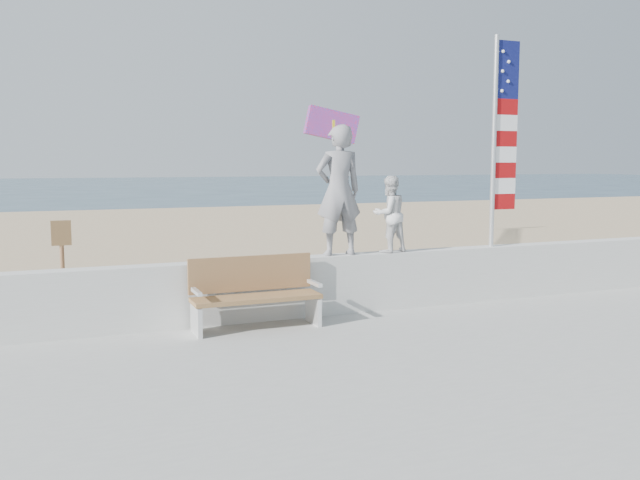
# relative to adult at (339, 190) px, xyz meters

# --- Properties ---
(ground) EXTENTS (220.00, 220.00, 0.00)m
(ground) POSITION_rel_adult_xyz_m (-0.59, -2.00, -2.07)
(ground) COLOR #284051
(ground) RESTS_ON ground
(sand) EXTENTS (90.00, 40.00, 0.08)m
(sand) POSITION_rel_adult_xyz_m (-0.59, 7.00, -2.03)
(sand) COLOR tan
(sand) RESTS_ON ground
(seawall) EXTENTS (30.00, 0.35, 0.90)m
(seawall) POSITION_rel_adult_xyz_m (-0.59, 0.00, -1.44)
(seawall) COLOR silver
(seawall) RESTS_ON boardwalk
(adult) EXTENTS (0.74, 0.50, 1.99)m
(adult) POSITION_rel_adult_xyz_m (0.00, 0.00, 0.00)
(adult) COLOR gray
(adult) RESTS_ON seawall
(child) EXTENTS (0.65, 0.54, 1.21)m
(child) POSITION_rel_adult_xyz_m (0.88, 0.00, -0.39)
(child) COLOR silver
(child) RESTS_ON seawall
(bench) EXTENTS (1.80, 0.57, 1.00)m
(bench) POSITION_rel_adult_xyz_m (-1.49, -0.45, -1.38)
(bench) COLOR olive
(bench) RESTS_ON boardwalk
(flag) EXTENTS (0.50, 0.08, 3.50)m
(flag) POSITION_rel_adult_xyz_m (2.96, -0.00, 0.92)
(flag) COLOR silver
(flag) RESTS_ON seawall
(parafoil_kite) EXTENTS (1.08, 0.46, 0.72)m
(parafoil_kite) POSITION_rel_adult_xyz_m (0.94, 2.41, 1.12)
(parafoil_kite) COLOR red
(parafoil_kite) RESTS_ON ground
(sign) EXTENTS (0.32, 0.07, 1.46)m
(sign) POSITION_rel_adult_xyz_m (-3.93, 2.55, -1.13)
(sign) COLOR brown
(sign) RESTS_ON sand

